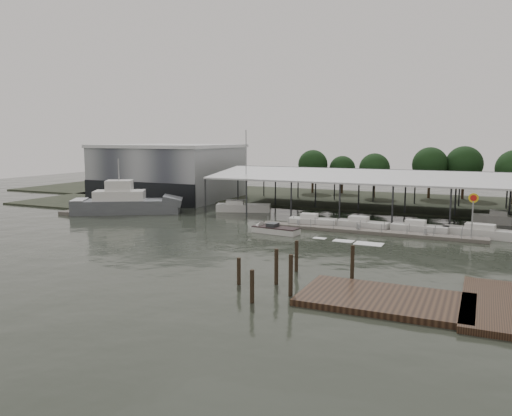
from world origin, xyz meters
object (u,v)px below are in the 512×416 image
at_px(grey_trawler, 127,203).
at_px(shell_fuel_sign, 473,207).
at_px(white_sailboat, 243,207).
at_px(speedboat_underway, 272,230).

bearing_deg(grey_trawler, shell_fuel_sign, -31.49).
distance_m(grey_trawler, white_sailboat, 18.25).
relative_size(grey_trawler, speedboat_underway, 0.96).
bearing_deg(speedboat_underway, white_sailboat, -45.41).
bearing_deg(white_sailboat, shell_fuel_sign, -35.66).
xyz_separation_m(shell_fuel_sign, grey_trawler, (-49.92, 0.87, -2.35)).
bearing_deg(white_sailboat, grey_trawler, -169.29).
bearing_deg(speedboat_underway, shell_fuel_sign, -160.77).
height_order(shell_fuel_sign, speedboat_underway, shell_fuel_sign).
bearing_deg(grey_trawler, speedboat_underway, -42.44).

